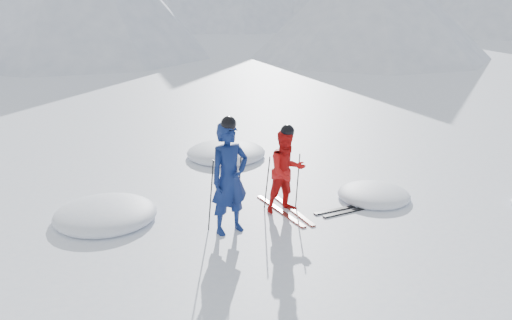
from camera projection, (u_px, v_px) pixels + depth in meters
name	position (u px, v px, depth m)	size (l,w,h in m)	color
ground	(351.00, 212.00, 10.42)	(160.00, 160.00, 0.00)	white
skier_blue	(229.00, 179.00, 9.33)	(0.73, 0.48, 1.99)	navy
skier_red	(287.00, 172.00, 10.25)	(0.78, 0.61, 1.61)	red
pole_blue_left	(211.00, 196.00, 9.47)	(0.02, 0.02, 1.33)	black
pole_blue_right	(239.00, 190.00, 9.74)	(0.02, 0.02, 1.33)	black
pole_red_left	(267.00, 182.00, 10.46)	(0.02, 0.02, 1.07)	black
pole_red_right	(298.00, 180.00, 10.56)	(0.02, 0.02, 1.07)	black
ski_worn_left	(280.00, 211.00, 10.46)	(0.09, 1.70, 0.03)	black
ski_worn_right	(292.00, 209.00, 10.53)	(0.09, 1.70, 0.03)	black
ski_loose_a	(352.00, 207.00, 10.64)	(0.09, 1.70, 0.03)	black
ski_loose_b	(360.00, 209.00, 10.54)	(0.09, 1.70, 0.03)	black
snow_lumps	(248.00, 187.00, 11.72)	(9.77, 7.02, 0.44)	white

